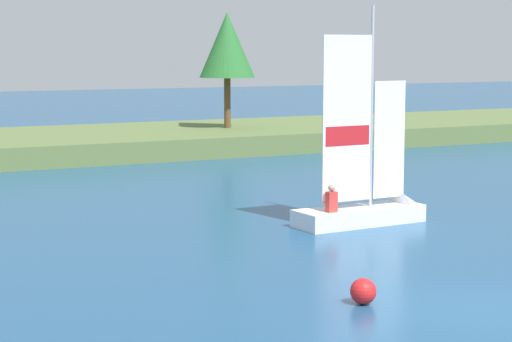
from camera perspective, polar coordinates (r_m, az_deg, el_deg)
name	(u,v)px	position (r m, az deg, el deg)	size (l,w,h in m)	color
ground_plane	(485,311)	(18.09, 13.77, -8.29)	(200.00, 200.00, 0.00)	navy
shore_bank	(47,145)	(44.54, -12.59, 1.57)	(80.00, 10.58, 0.94)	#5B703D
shoreline_tree_centre	(227,46)	(47.14, -1.77, 7.64)	(2.79, 2.79, 5.77)	brown
sailboat	(375,205)	(26.56, 7.26, -2.05)	(4.31, 1.41, 6.37)	white
channel_buoy	(363,291)	(18.10, 6.55, -7.29)	(0.51, 0.51, 0.51)	red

